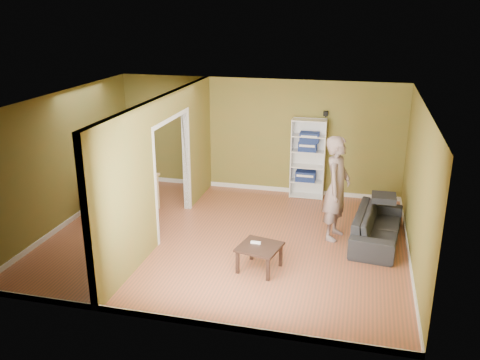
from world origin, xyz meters
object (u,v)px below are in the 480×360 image
(sofa, at_px, (378,222))
(person, at_px, (337,180))
(chair_far, at_px, (143,182))
(dining_table, at_px, (124,181))
(chair_left, at_px, (93,187))
(bookshelf, at_px, (308,158))
(coffee_table, at_px, (260,250))
(chair_near, at_px, (115,205))

(sofa, relative_size, person, 0.87)
(person, height_order, chair_far, person)
(dining_table, distance_m, chair_left, 0.79)
(bookshelf, xyz_separation_m, coffee_table, (-0.35, -3.61, -0.53))
(coffee_table, bearing_deg, bookshelf, 84.42)
(chair_left, bearing_deg, chair_near, 71.43)
(dining_table, distance_m, chair_near, 0.72)
(chair_left, xyz_separation_m, chair_near, (0.86, -0.70, -0.05))
(chair_near, distance_m, chair_far, 1.34)
(sofa, height_order, coffee_table, sofa)
(person, bearing_deg, coffee_table, 156.92)
(person, xyz_separation_m, chair_near, (-4.21, -0.49, -0.71))
(sofa, bearing_deg, chair_left, 94.86)
(person, relative_size, chair_near, 2.63)
(bookshelf, height_order, dining_table, bookshelf)
(bookshelf, distance_m, chair_near, 4.33)
(chair_far, bearing_deg, dining_table, 92.64)
(sofa, height_order, bookshelf, bookshelf)
(coffee_table, xyz_separation_m, chair_far, (-3.12, 2.40, 0.10))
(bookshelf, bearing_deg, person, -70.05)
(person, relative_size, bookshelf, 1.28)
(sofa, relative_size, chair_far, 2.14)
(bookshelf, height_order, chair_far, bookshelf)
(sofa, relative_size, chair_left, 2.07)
(chair_near, bearing_deg, bookshelf, 52.40)
(chair_near, height_order, chair_far, chair_far)
(person, relative_size, chair_left, 2.38)
(coffee_table, relative_size, chair_far, 0.69)
(bookshelf, height_order, coffee_table, bookshelf)
(person, relative_size, dining_table, 1.82)
(chair_far, bearing_deg, chair_left, 47.22)
(sofa, bearing_deg, chair_near, 102.55)
(bookshelf, xyz_separation_m, chair_near, (-3.46, -2.55, -0.46))
(sofa, xyz_separation_m, person, (-0.77, -0.02, 0.76))
(chair_left, distance_m, chair_near, 1.11)
(bookshelf, bearing_deg, chair_far, -160.73)
(chair_near, relative_size, chair_far, 0.94)
(dining_table, bearing_deg, chair_far, 82.46)
(person, bearing_deg, dining_table, 100.05)
(dining_table, relative_size, chair_near, 1.45)
(coffee_table, relative_size, chair_near, 0.74)
(sofa, distance_m, dining_table, 5.09)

